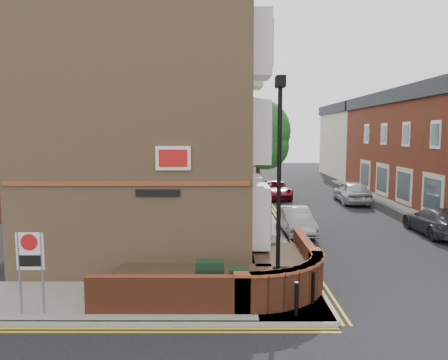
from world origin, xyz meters
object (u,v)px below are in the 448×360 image
Objects in this scene: utility_cabinet_large at (210,282)px; zone_sign at (30,258)px; silver_car_near at (296,221)px; lamppost at (279,190)px.

utility_cabinet_large is 0.55× the size of zone_sign.
silver_car_near is (3.90, 9.02, -0.09)m from utility_cabinet_large.
utility_cabinet_large is 9.83m from silver_car_near.
zone_sign is (-6.60, -0.70, -1.70)m from lamppost.
silver_car_near is at bearing 48.80° from zone_sign.
lamppost is at bearing 6.07° from zone_sign.
zone_sign reaches higher than silver_car_near.
silver_car_near is at bearing 77.63° from lamppost.
lamppost is 1.66× the size of silver_car_near.
silver_car_near is (8.60, 9.82, -1.02)m from zone_sign.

